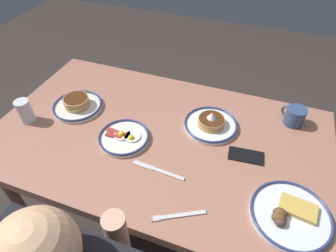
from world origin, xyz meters
name	(u,v)px	position (x,y,z in m)	size (l,w,h in m)	color
ground_plane	(161,217)	(0.00, 0.00, 0.00)	(6.00, 6.00, 0.00)	#322A27
dining_table	(159,144)	(0.00, 0.00, 0.66)	(1.49, 0.88, 0.72)	#9F6954
plate_near_main	(211,124)	(-0.20, -0.14, 0.74)	(0.25, 0.25, 0.08)	white
plate_center_pancakes	(77,105)	(0.45, -0.04, 0.74)	(0.24, 0.24, 0.06)	silver
plate_far_companion	(124,137)	(0.13, 0.07, 0.73)	(0.23, 0.23, 0.04)	silver
plate_far_side	(290,215)	(-0.57, 0.21, 0.74)	(0.28, 0.28, 0.05)	white
coffee_mug	(295,116)	(-0.56, -0.29, 0.76)	(0.11, 0.09, 0.09)	#334772
drinking_glass	(25,112)	(0.61, 0.12, 0.77)	(0.07, 0.07, 0.11)	silver
cell_phone	(246,156)	(-0.39, -0.01, 0.72)	(0.14, 0.07, 0.01)	black
fork_near	(178,216)	(-0.21, 0.34, 0.72)	(0.18, 0.11, 0.01)	silver
butter_knife	(158,170)	(-0.07, 0.19, 0.72)	(0.22, 0.03, 0.01)	silver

